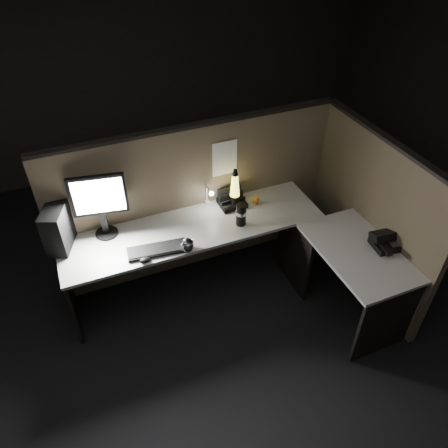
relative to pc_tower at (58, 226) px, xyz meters
name	(u,v)px	position (x,y,z in m)	size (l,w,h in m)	color
floor	(235,326)	(1.22, -0.81, -0.92)	(6.00, 6.00, 0.00)	black
room_shell	(240,171)	(1.22, -0.81, 0.70)	(6.00, 6.00, 6.00)	silver
partition_back	(197,201)	(1.22, 0.12, -0.17)	(2.66, 0.06, 1.50)	brown
partition_right	(370,218)	(2.55, -0.71, -0.17)	(0.06, 1.66, 1.50)	brown
desk	(244,255)	(1.40, -0.56, -0.34)	(2.60, 1.60, 0.73)	#BBB9B0
pc_tower	(58,226)	(0.00, 0.00, 0.00)	(0.16, 0.36, 0.38)	black
monitor	(99,200)	(0.36, 0.00, 0.16)	(0.45, 0.19, 0.58)	black
keyboard	(157,250)	(0.70, -0.38, -0.18)	(0.48, 0.16, 0.02)	black
mouse	(145,260)	(0.57, -0.46, -0.17)	(0.09, 0.06, 0.03)	black
clip_lamp	(209,196)	(1.30, 0.01, -0.06)	(0.04, 0.17, 0.21)	silver
organizer	(232,201)	(1.51, -0.03, -0.15)	(0.24, 0.21, 0.18)	black
lava_lamp	(235,192)	(1.52, -0.07, -0.02)	(0.11, 0.11, 0.40)	black
travel_mug	(241,215)	(1.47, -0.33, -0.08)	(0.09, 0.09, 0.21)	black
steel_mug	(187,246)	(0.93, -0.47, -0.14)	(0.11, 0.11, 0.09)	#B7B8BE
figurine	(256,199)	(1.72, -0.11, -0.14)	(0.06, 0.06, 0.06)	orange
pinned_paper	(225,158)	(1.49, 0.09, 0.24)	(0.23, 0.00, 0.33)	white
desk_phone	(386,241)	(2.46, -1.04, -0.13)	(0.25, 0.26, 0.14)	black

